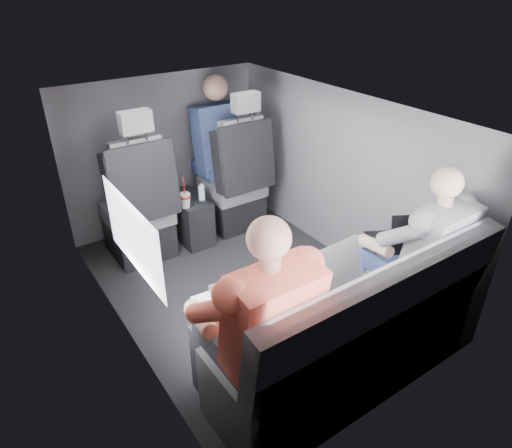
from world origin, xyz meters
TOP-DOWN VIEW (x-y plane):
  - floor at (0.00, 0.00)m, footprint 2.60×2.60m
  - ceiling at (0.00, 0.00)m, footprint 2.60×2.60m
  - panel_left at (-0.90, 0.00)m, footprint 0.02×2.60m
  - panel_right at (0.90, 0.00)m, footprint 0.02×2.60m
  - panel_front at (0.00, 1.30)m, footprint 1.80×0.02m
  - panel_back at (0.00, -1.30)m, footprint 1.80×0.02m
  - side_window at (-0.88, -0.30)m, footprint 0.02×0.75m
  - seatbelt at (0.45, 0.67)m, footprint 0.35×0.11m
  - front_seat_left at (-0.45, 0.84)m, footprint 0.52×0.58m
  - front_seat_right at (0.45, 0.84)m, footprint 0.52×0.58m
  - center_console at (0.00, 0.88)m, footprint 0.24×0.48m
  - rear_bench at (0.00, -1.06)m, footprint 1.60×0.57m
  - soda_cup at (-0.10, 0.73)m, footprint 0.09×0.09m
  - water_bottle at (0.07, 0.76)m, footprint 0.05×0.05m
  - laptop_white at (-0.55, -0.75)m, footprint 0.35×0.33m
  - laptop_silver at (-0.05, -0.82)m, footprint 0.40×0.36m
  - laptop_black at (0.64, -0.84)m, footprint 0.44×0.47m
  - passenger_rear_left at (-0.57, -0.97)m, footprint 0.53×0.64m
  - passenger_rear_right at (0.59, -0.97)m, footprint 0.49×0.61m
  - passenger_front_right at (0.43, 1.10)m, footprint 0.43×0.43m

SIDE VIEW (x-z plane):
  - floor at x=0.00m, z-range 0.00..0.00m
  - center_console at x=0.00m, z-range 0.00..0.41m
  - rear_bench at x=0.00m, z-range -0.15..0.77m
  - front_seat_left at x=-0.45m, z-range -0.23..1.03m
  - front_seat_right at x=0.45m, z-range -0.23..1.03m
  - soda_cup at x=-0.10m, z-range 0.33..0.60m
  - water_bottle at x=0.07m, z-range 0.39..0.55m
  - passenger_rear_right at x=0.59m, z-range 0.02..1.22m
  - laptop_white at x=-0.55m, z-range 0.51..0.76m
  - laptop_black at x=0.64m, z-range 0.51..0.76m
  - laptop_silver at x=-0.05m, z-range 0.50..0.78m
  - passenger_rear_left at x=-0.57m, z-range 0.01..1.27m
  - panel_left at x=-0.90m, z-range 0.00..1.35m
  - panel_right at x=0.90m, z-range 0.00..1.35m
  - panel_front at x=0.00m, z-range 0.00..1.35m
  - panel_back at x=0.00m, z-range 0.00..1.35m
  - passenger_front_right at x=0.43m, z-range 0.31..1.21m
  - seatbelt at x=0.45m, z-range 0.50..1.10m
  - side_window at x=-0.88m, z-range 0.69..1.11m
  - ceiling at x=0.00m, z-range 1.35..1.35m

